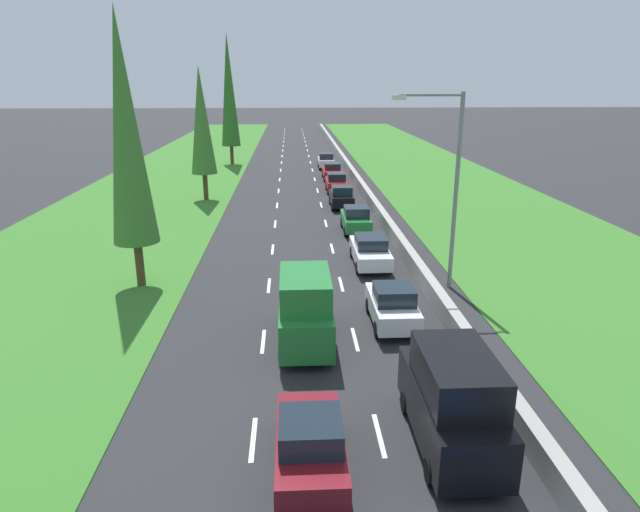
# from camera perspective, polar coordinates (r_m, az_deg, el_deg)

# --- Properties ---
(ground_plane) EXTENTS (300.00, 300.00, 0.00)m
(ground_plane) POSITION_cam_1_polar(r_m,az_deg,el_deg) (58.83, -2.40, 8.39)
(ground_plane) COLOR #28282B
(ground_plane) RESTS_ON ground
(grass_verge_left) EXTENTS (14.00, 140.00, 0.04)m
(grass_verge_left) POSITION_cam_1_polar(r_m,az_deg,el_deg) (60.04, -14.68, 8.04)
(grass_verge_left) COLOR #387528
(grass_verge_left) RESTS_ON ground
(grass_verge_right) EXTENTS (14.00, 140.00, 0.04)m
(grass_verge_right) POSITION_cam_1_polar(r_m,az_deg,el_deg) (60.69, 11.42, 8.36)
(grass_verge_right) COLOR #387528
(grass_verge_right) RESTS_ON ground
(median_barrier) EXTENTS (0.44, 120.00, 0.85)m
(median_barrier) POSITION_cam_1_polar(r_m,az_deg,el_deg) (59.09, 3.19, 8.83)
(median_barrier) COLOR #9E9B93
(median_barrier) RESTS_ON ground
(lane_markings) EXTENTS (3.64, 116.00, 0.01)m
(lane_markings) POSITION_cam_1_polar(r_m,az_deg,el_deg) (58.83, -2.40, 8.39)
(lane_markings) COLOR white
(lane_markings) RESTS_ON ground
(black_van_right_lane) EXTENTS (1.96, 4.90, 2.82)m
(black_van_right_lane) POSITION_cam_1_polar(r_m,az_deg,el_deg) (15.47, 13.52, -14.23)
(black_van_right_lane) COLOR black
(black_van_right_lane) RESTS_ON ground
(white_hatchback_right_lane) EXTENTS (1.74, 3.90, 1.72)m
(white_hatchback_right_lane) POSITION_cam_1_polar(r_m,az_deg,el_deg) (22.45, 7.48, -5.05)
(white_hatchback_right_lane) COLOR white
(white_hatchback_right_lane) RESTS_ON ground
(white_sedan_right_lane) EXTENTS (1.82, 4.50, 1.64)m
(white_sedan_right_lane) POSITION_cam_1_polar(r_m,az_deg,el_deg) (29.50, 5.20, 0.56)
(white_sedan_right_lane) COLOR white
(white_sedan_right_lane) RESTS_ON ground
(green_hatchback_right_lane) EXTENTS (1.74, 3.90, 1.72)m
(green_hatchback_right_lane) POSITION_cam_1_polar(r_m,az_deg,el_deg) (36.10, 3.72, 3.81)
(green_hatchback_right_lane) COLOR #237A33
(green_hatchback_right_lane) RESTS_ON ground
(black_hatchback_right_lane) EXTENTS (1.74, 3.90, 1.72)m
(black_hatchback_right_lane) POSITION_cam_1_polar(r_m,az_deg,el_deg) (43.13, 2.22, 6.12)
(black_hatchback_right_lane) COLOR black
(black_hatchback_right_lane) RESTS_ON ground
(red_hatchback_right_lane) EXTENTS (1.74, 3.90, 1.72)m
(red_hatchback_right_lane) POSITION_cam_1_polar(r_m,az_deg,el_deg) (49.22, 1.68, 7.56)
(red_hatchback_right_lane) COLOR red
(red_hatchback_right_lane) RESTS_ON ground
(red_sedan_right_lane) EXTENTS (1.82, 4.50, 1.64)m
(red_sedan_right_lane) POSITION_cam_1_polar(r_m,az_deg,el_deg) (55.84, 1.24, 8.74)
(red_sedan_right_lane) COLOR red
(red_sedan_right_lane) RESTS_ON ground
(maroon_hatchback_centre_lane) EXTENTS (1.74, 3.90, 1.72)m
(maroon_hatchback_centre_lane) POSITION_cam_1_polar(r_m,az_deg,el_deg) (14.46, -1.03, -18.85)
(maroon_hatchback_centre_lane) COLOR maroon
(maroon_hatchback_centre_lane) RESTS_ON ground
(white_hatchback_right_lane_ninth) EXTENTS (1.74, 3.90, 1.72)m
(white_hatchback_right_lane_ninth) POSITION_cam_1_polar(r_m,az_deg,el_deg) (62.98, 0.61, 9.79)
(white_hatchback_right_lane_ninth) COLOR white
(white_hatchback_right_lane_ninth) RESTS_ON ground
(green_van_centre_lane) EXTENTS (1.96, 4.90, 2.82)m
(green_van_centre_lane) POSITION_cam_1_polar(r_m,az_deg,el_deg) (20.52, -1.54, -5.44)
(green_van_centre_lane) COLOR #237A33
(green_van_centre_lane) RESTS_ON ground
(poplar_tree_second) EXTENTS (2.11, 2.11, 12.59)m
(poplar_tree_second) POSITION_cam_1_polar(r_m,az_deg,el_deg) (26.53, -19.40, 12.14)
(poplar_tree_second) COLOR #4C3823
(poplar_tree_second) RESTS_ON ground
(poplar_tree_third) EXTENTS (2.07, 2.07, 10.62)m
(poplar_tree_third) POSITION_cam_1_polar(r_m,az_deg,el_deg) (46.24, -12.13, 13.44)
(poplar_tree_third) COLOR #4C3823
(poplar_tree_third) RESTS_ON ground
(poplar_tree_fourth) EXTENTS (2.16, 2.16, 14.60)m
(poplar_tree_fourth) POSITION_cam_1_polar(r_m,az_deg,el_deg) (66.21, -9.38, 16.47)
(poplar_tree_fourth) COLOR #4C3823
(poplar_tree_fourth) RESTS_ON ground
(street_light_mast) EXTENTS (3.20, 0.28, 9.00)m
(street_light_mast) POSITION_cam_1_polar(r_m,az_deg,el_deg) (25.83, 13.20, 7.80)
(street_light_mast) COLOR gray
(street_light_mast) RESTS_ON ground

